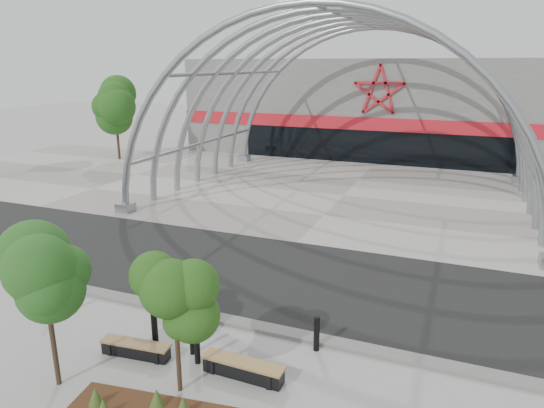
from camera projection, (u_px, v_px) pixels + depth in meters
name	position (u px, v px, depth m)	size (l,w,h in m)	color
ground	(225.00, 317.00, 15.15)	(140.00, 140.00, 0.00)	#9D9E98
road	(267.00, 273.00, 18.27)	(140.00, 7.00, 0.02)	black
forecourt	(343.00, 196.00, 28.97)	(60.00, 17.00, 0.04)	gray
kerb	(221.00, 319.00, 14.91)	(60.00, 0.50, 0.12)	#64635F
arena_building	(392.00, 105.00, 43.87)	(34.00, 15.24, 8.00)	slate
vault_canopy	(343.00, 196.00, 28.97)	(20.80, 15.80, 20.36)	#909599
street_tree_0	(44.00, 280.00, 11.21)	(1.71, 1.71, 3.89)	black
street_tree_1	(175.00, 300.00, 11.08)	(1.42, 1.42, 3.37)	#332114
bench_0	(136.00, 349.00, 13.07)	(1.99, 0.62, 0.41)	black
bench_1	(243.00, 369.00, 12.19)	(2.18, 0.53, 0.45)	black
bollard_0	(52.00, 303.00, 15.03)	(0.15, 0.15, 0.93)	black
bollard_1	(155.00, 331.00, 13.33)	(0.17, 0.17, 1.08)	black
bollard_2	(192.00, 340.00, 13.11)	(0.14, 0.14, 0.86)	black
bollard_3	(197.00, 347.00, 12.69)	(0.15, 0.15, 0.96)	black
bollard_4	(317.00, 334.00, 13.25)	(0.16, 0.16, 1.02)	black
bg_tree_0	(115.00, 102.00, 38.82)	(3.00, 3.00, 6.45)	black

